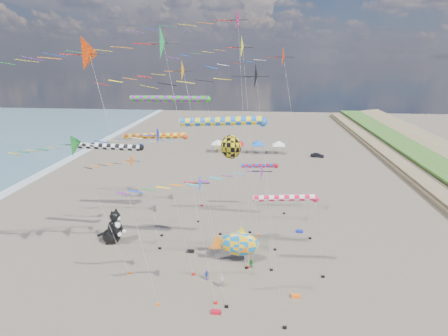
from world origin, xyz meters
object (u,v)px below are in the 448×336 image
fish_inflatable (239,244)px  parked_car (317,155)px  child_blue (207,275)px  child_green (251,264)px  person_adult (222,281)px  cat_inflatable (112,226)px

fish_inflatable → parked_car: (16.05, 46.62, -1.92)m
fish_inflatable → child_blue: bearing=-132.0°
fish_inflatable → child_green: fish_inflatable is taller
person_adult → child_green: size_ratio=1.35×
cat_inflatable → person_adult: size_ratio=3.19×
child_blue → parked_car: bearing=19.5°
person_adult → child_green: person_adult is taller
cat_inflatable → fish_inflatable: 16.59m
child_blue → child_green: bearing=-21.0°
fish_inflatable → parked_car: 49.35m
cat_inflatable → parked_car: bearing=68.9°
cat_inflatable → person_adult: (14.84, -7.76, -1.66)m
cat_inflatable → fish_inflatable: (16.31, -3.00, 0.05)m
cat_inflatable → child_blue: bearing=-11.4°
person_adult → parked_car: size_ratio=0.47×
child_blue → parked_car: 53.82m
child_green → child_blue: bearing=-120.7°
cat_inflatable → fish_inflatable: cat_inflatable is taller
child_blue → fish_inflatable: bearing=-1.5°
cat_inflatable → parked_car: cat_inflatable is taller
cat_inflatable → person_adult: bearing=-12.1°
child_green → child_blue: (-4.71, -2.56, 0.00)m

